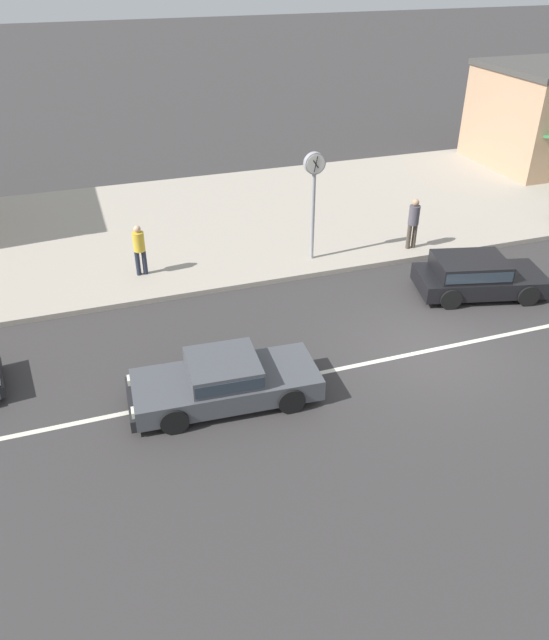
# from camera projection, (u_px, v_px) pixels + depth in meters

# --- Properties ---
(ground_plane) EXTENTS (160.00, 160.00, 0.00)m
(ground_plane) POSITION_uv_depth(u_px,v_px,m) (432.00, 350.00, 15.48)
(ground_plane) COLOR #383535
(lane_centre_stripe) EXTENTS (50.40, 0.14, 0.01)m
(lane_centre_stripe) POSITION_uv_depth(u_px,v_px,m) (432.00, 350.00, 15.48)
(lane_centre_stripe) COLOR silver
(lane_centre_stripe) RESTS_ON ground
(kerb_strip) EXTENTS (68.00, 10.00, 0.15)m
(kerb_strip) POSITION_uv_depth(u_px,v_px,m) (297.00, 212.00, 23.20)
(kerb_strip) COLOR #ADA393
(kerb_strip) RESTS_ON ground
(hatchback_black_2) EXTENTS (3.94, 2.46, 1.10)m
(hatchback_black_2) POSITION_uv_depth(u_px,v_px,m) (476.00, 275.00, 17.69)
(hatchback_black_2) COLOR black
(hatchback_black_2) RESTS_ON ground
(sedan_dark_grey_3) EXTENTS (4.22, 1.93, 1.06)m
(sedan_dark_grey_3) POSITION_uv_depth(u_px,v_px,m) (224.00, 380.00, 13.54)
(sedan_dark_grey_3) COLOR #47494F
(sedan_dark_grey_3) RESTS_ON ground
(street_clock) EXTENTS (0.64, 0.22, 3.35)m
(street_clock) POSITION_uv_depth(u_px,v_px,m) (314.00, 181.00, 18.35)
(street_clock) COLOR #9E9EA3
(street_clock) RESTS_ON kerb_strip
(pedestrian_near_clock) EXTENTS (0.34, 0.34, 1.66)m
(pedestrian_near_clock) POSITION_uv_depth(u_px,v_px,m) (414.00, 220.00, 19.80)
(pedestrian_near_clock) COLOR #4C4238
(pedestrian_near_clock) RESTS_ON kerb_strip
(pedestrian_mid_kerb) EXTENTS (0.34, 0.34, 1.56)m
(pedestrian_mid_kerb) POSITION_uv_depth(u_px,v_px,m) (139.00, 247.00, 18.22)
(pedestrian_mid_kerb) COLOR #232838
(pedestrian_mid_kerb) RESTS_ON kerb_strip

